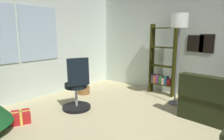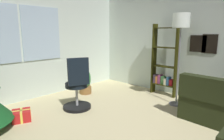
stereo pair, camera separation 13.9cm
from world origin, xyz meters
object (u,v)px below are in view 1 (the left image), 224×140
at_px(office_chair, 77,90).
at_px(floor_lamp, 179,29).
at_px(potted_plant, 84,85).
at_px(gift_box_red, 21,117).
at_px(bookshelf, 162,65).

distance_m(office_chair, floor_lamp, 2.37).
bearing_deg(potted_plant, gift_box_red, -166.80).
bearing_deg(bookshelf, floor_lamp, -128.98).
xyz_separation_m(gift_box_red, office_chair, (0.99, -0.29, 0.32)).
height_order(gift_box_red, potted_plant, potted_plant).
relative_size(bookshelf, potted_plant, 3.15).
xyz_separation_m(gift_box_red, potted_plant, (1.78, 0.42, 0.12)).
height_order(office_chair, potted_plant, office_chair).
bearing_deg(floor_lamp, gift_box_red, 147.84).
bearing_deg(gift_box_red, office_chair, -16.59).
bearing_deg(gift_box_red, potted_plant, 13.20).
bearing_deg(office_chair, floor_lamp, -39.86).
relative_size(gift_box_red, floor_lamp, 0.20).
height_order(gift_box_red, office_chair, office_chair).
xyz_separation_m(office_chair, potted_plant, (0.80, 0.71, -0.20)).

